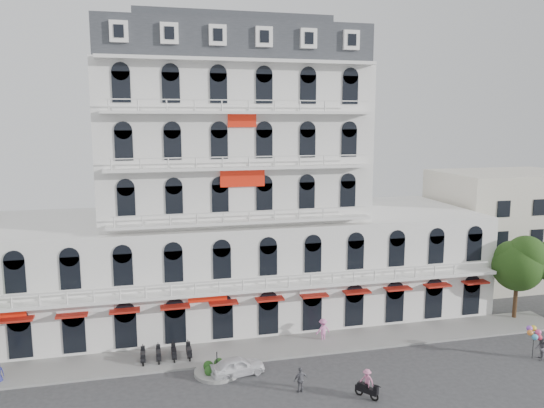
% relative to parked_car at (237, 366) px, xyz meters
% --- Properties ---
extents(sidewalk, '(53.00, 4.00, 0.16)m').
position_rel_parked_car_xyz_m(sidewalk, '(1.66, 3.50, -0.57)').
color(sidewalk, gray).
rests_on(sidewalk, ground).
extents(main_building, '(45.00, 15.00, 25.80)m').
position_rel_parked_car_xyz_m(main_building, '(1.66, 12.50, 9.31)').
color(main_building, silver).
rests_on(main_building, ground).
extents(flank_building_east, '(14.00, 10.00, 12.00)m').
position_rel_parked_car_xyz_m(flank_building_east, '(31.66, 14.50, 5.35)').
color(flank_building_east, beige).
rests_on(flank_building_east, ground).
extents(traffic_island, '(3.20, 3.20, 1.60)m').
position_rel_parked_car_xyz_m(traffic_island, '(-1.34, 0.50, -0.39)').
color(traffic_island, gray).
rests_on(traffic_island, ground).
extents(parked_scooter_row, '(4.40, 1.80, 1.10)m').
position_rel_parked_car_xyz_m(parked_scooter_row, '(-4.69, 3.30, -0.65)').
color(parked_scooter_row, black).
rests_on(parked_scooter_row, ground).
extents(tree_east_inner, '(4.40, 4.37, 7.57)m').
position_rel_parked_car_xyz_m(tree_east_inner, '(25.71, 4.48, 4.57)').
color(tree_east_inner, '#382314').
rests_on(tree_east_inner, ground).
extents(parked_car, '(4.02, 2.20, 1.30)m').
position_rel_parked_car_xyz_m(parked_car, '(0.00, 0.00, 0.00)').
color(parked_car, white).
rests_on(parked_car, ground).
extents(rider_center, '(1.19, 1.42, 1.95)m').
position_rel_parked_car_xyz_m(rider_center, '(7.44, -4.98, 0.36)').
color(rider_center, black).
rests_on(rider_center, ground).
extents(pedestrian_mid, '(1.06, 0.60, 1.70)m').
position_rel_parked_car_xyz_m(pedestrian_mid, '(3.57, -3.29, 0.20)').
color(pedestrian_mid, slate).
rests_on(pedestrian_mid, ground).
extents(pedestrian_right, '(1.28, 0.86, 1.84)m').
position_rel_parked_car_xyz_m(pedestrian_right, '(7.62, 4.00, 0.27)').
color(pedestrian_right, pink).
rests_on(pedestrian_right, ground).
extents(balloon_vendor, '(1.49, 1.36, 2.45)m').
position_rel_parked_car_xyz_m(balloon_vendor, '(21.93, -2.83, 0.61)').
color(balloon_vendor, slate).
rests_on(balloon_vendor, ground).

